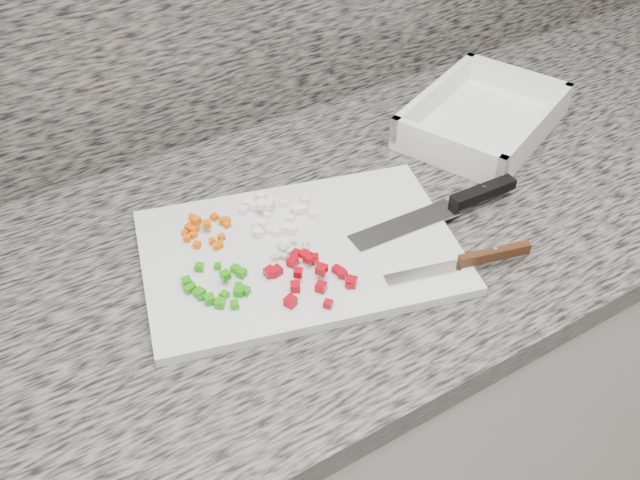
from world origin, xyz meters
The scene contains 11 objects.
cabinet centered at (0.00, 1.44, 0.43)m, with size 3.92×0.62×0.86m, color beige.
countertop centered at (0.00, 1.44, 0.88)m, with size 3.96×0.64×0.04m, color #66615A.
cutting_board centered at (-0.04, 1.41, 0.91)m, with size 0.42×0.28×0.01m, color silver.
carrot_pile centered at (-0.14, 1.50, 0.92)m, with size 0.08×0.09×0.02m.
onion_pile centered at (-0.04, 1.48, 0.92)m, with size 0.11×0.11×0.02m.
green_pepper_pile centered at (-0.17, 1.39, 0.92)m, with size 0.08×0.10×0.02m.
red_pepper_pile centered at (-0.07, 1.35, 0.92)m, with size 0.10×0.11×0.02m.
garlic_pile centered at (-0.06, 1.40, 0.92)m, with size 0.06×0.05×0.01m.
chef_knife centered at (0.20, 1.36, 0.92)m, with size 0.28×0.04×0.02m.
paring_knife centered at (0.14, 1.26, 0.92)m, with size 0.20×0.07×0.02m.
tray centered at (0.38, 1.52, 0.92)m, with size 0.33×0.29×0.06m.
Camera 1 is at (-0.40, 0.78, 1.57)m, focal length 40.00 mm.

